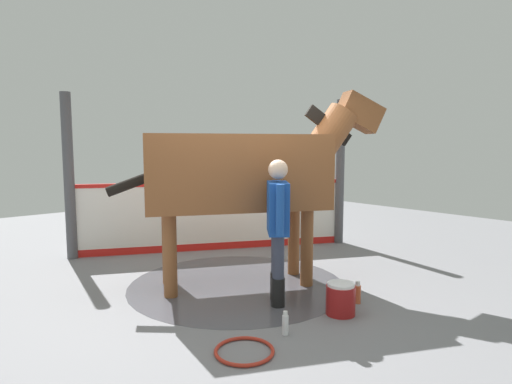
{
  "coord_description": "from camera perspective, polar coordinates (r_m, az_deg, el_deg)",
  "views": [
    {
      "loc": [
        -3.96,
        3.06,
        1.77
      ],
      "look_at": [
        -0.19,
        -0.2,
        1.23
      ],
      "focal_mm": 29.76,
      "sensor_mm": 36.0,
      "label": 1
    }
  ],
  "objects": [
    {
      "name": "wash_bucket",
      "position": [
        4.71,
        11.3,
        -13.9
      ],
      "size": [
        0.31,
        0.31,
        0.34
      ],
      "color": "maroon",
      "rests_on": "ground"
    },
    {
      "name": "wet_patch",
      "position": [
        5.61,
        -2.54,
        -12.24
      ],
      "size": [
        2.77,
        2.77,
        0.0
      ],
      "primitive_type": "cylinder",
      "color": "#4C4C54",
      "rests_on": "ground"
    },
    {
      "name": "barrier_wall",
      "position": [
        7.32,
        -5.55,
        -3.52
      ],
      "size": [
        2.12,
        4.06,
        1.17
      ],
      "color": "white",
      "rests_on": "ground"
    },
    {
      "name": "roof_post_far",
      "position": [
        7.22,
        -23.85,
        1.89
      ],
      "size": [
        0.16,
        0.16,
        2.6
      ],
      "primitive_type": "cylinder",
      "color": "#4C4C51",
      "rests_on": "ground"
    },
    {
      "name": "hose_coil",
      "position": [
        3.9,
        -1.58,
        -20.57
      ],
      "size": [
        0.53,
        0.53,
        0.03
      ],
      "primitive_type": "torus",
      "color": "#B72D1E",
      "rests_on": "ground"
    },
    {
      "name": "horse",
      "position": [
        5.35,
        -1.43,
        2.8
      ],
      "size": [
        1.95,
        3.27,
        2.5
      ],
      "rotation": [
        0.0,
        0.0,
        -2.04
      ],
      "color": "brown",
      "rests_on": "ground"
    },
    {
      "name": "roof_post_near",
      "position": [
        7.86,
        11.21,
        2.61
      ],
      "size": [
        0.16,
        0.16,
        2.6
      ],
      "primitive_type": "cylinder",
      "color": "#4C4C51",
      "rests_on": "ground"
    },
    {
      "name": "ground_plane",
      "position": [
        5.32,
        -3.11,
        -13.44
      ],
      "size": [
        16.0,
        16.0,
        0.02
      ],
      "primitive_type": "cube",
      "color": "gray"
    },
    {
      "name": "bottle_shampoo",
      "position": [
        4.2,
        3.96,
        -17.27
      ],
      "size": [
        0.06,
        0.06,
        0.23
      ],
      "color": "white",
      "rests_on": "ground"
    },
    {
      "name": "bottle_spray",
      "position": [
        5.07,
        13.48,
        -13.1
      ],
      "size": [
        0.08,
        0.08,
        0.25
      ],
      "color": "#CC5933",
      "rests_on": "ground"
    },
    {
      "name": "handler",
      "position": [
        4.74,
        2.94,
        -4.04
      ],
      "size": [
        0.53,
        0.47,
        1.63
      ],
      "rotation": [
        0.0,
        0.0,
        0.89
      ],
      "color": "black",
      "rests_on": "ground"
    }
  ]
}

